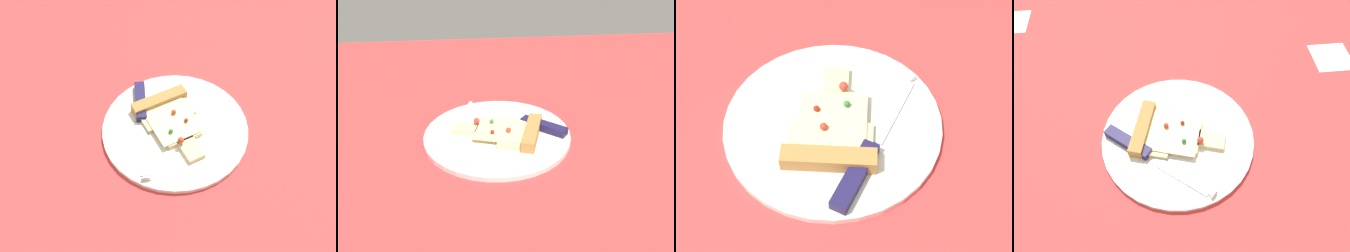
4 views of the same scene
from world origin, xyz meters
TOP-DOWN VIEW (x-y plane):
  - ground_plane at (0.02, 0.03)cm, footprint 143.90×143.90cm
  - plate at (-7.46, -9.79)cm, footprint 29.53×29.53cm
  - pizza_slice at (-9.95, -9.08)cm, footprint 18.87×13.58cm
  - knife at (-13.52, -13.44)cm, footprint 20.02×16.68cm

SIDE VIEW (x-z plane):
  - ground_plane at x=0.02cm, z-range -3.00..0.00cm
  - plate at x=-7.46cm, z-range 0.00..1.03cm
  - knife at x=-13.52cm, z-range 0.40..2.85cm
  - pizza_slice at x=-9.95cm, z-range 0.54..3.09cm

